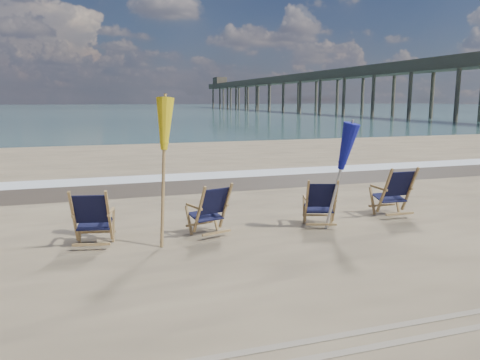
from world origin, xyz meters
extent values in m
plane|color=#3E6467|center=(0.00, 128.00, 0.00)|extent=(400.00, 400.00, 0.00)
cube|color=silver|center=(0.00, 8.30, 0.00)|extent=(200.00, 1.40, 0.01)
cube|color=#42362A|center=(0.00, 6.80, 0.00)|extent=(200.00, 2.60, 0.00)
cylinder|color=#A7814B|center=(-1.57, 1.48, 1.22)|extent=(0.06, 0.06, 2.44)
cone|color=yellow|center=(-1.57, 1.48, 1.96)|extent=(0.30, 0.30, 0.85)
cylinder|color=#A5A5AD|center=(1.61, 1.34, 1.01)|extent=(0.06, 0.06, 2.02)
cone|color=navy|center=(1.61, 1.34, 1.54)|extent=(0.30, 0.30, 0.85)
camera|label=1|loc=(-2.74, -6.13, 2.41)|focal=35.00mm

